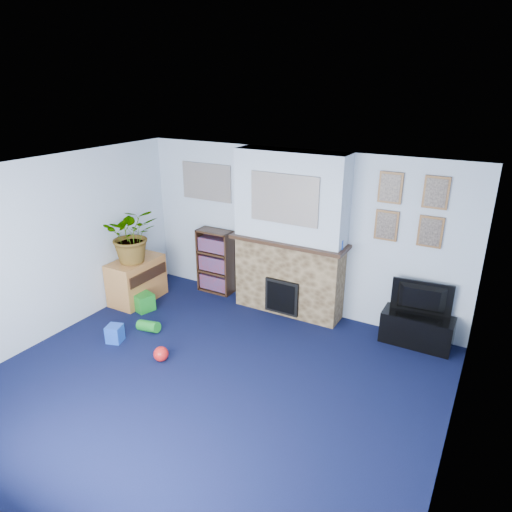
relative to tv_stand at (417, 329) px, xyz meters
The scene contains 26 objects.
floor 2.78m from the tv_stand, 132.81° to the right, with size 5.00×4.50×0.01m, color #0E1235.
ceiling 3.52m from the tv_stand, 132.81° to the right, with size 5.00×4.50×0.01m, color white.
wall_back 2.13m from the tv_stand, behind, with size 5.00×0.04×2.40m, color silver.
wall_front 4.78m from the tv_stand, 113.72° to the right, with size 5.00×0.04×2.40m, color silver.
wall_left 4.93m from the tv_stand, 155.14° to the right, with size 0.04×4.50×2.40m, color silver.
wall_right 2.34m from the tv_stand, 73.04° to the right, with size 0.04×4.50×2.40m, color silver.
chimney_breast 2.11m from the tv_stand, behind, with size 1.72×0.50×2.40m.
collage_main 2.45m from the tv_stand, behind, with size 1.00×0.03×0.68m, color gray.
collage_left 3.77m from the tv_stand, behind, with size 0.90×0.03×0.58m, color gray.
portrait_tl 1.88m from the tv_stand, 161.00° to the left, with size 0.30×0.03×0.40m, color brown.
portrait_tr 1.79m from the tv_stand, 98.74° to the left, with size 0.30×0.03×0.40m, color brown.
portrait_bl 1.42m from the tv_stand, 161.00° to the left, with size 0.30×0.03×0.40m, color brown.
portrait_br 1.29m from the tv_stand, 98.74° to the left, with size 0.30×0.03×0.40m, color brown.
tv_stand is the anchor object (origin of this frame).
television 0.42m from the tv_stand, 90.00° to the left, with size 0.76×0.10×0.44m, color black.
bookshelf 3.23m from the tv_stand, behind, with size 0.58×0.28×1.05m.
sideboard 4.20m from the tv_stand, 168.83° to the right, with size 0.49×0.87×0.68m, color #BC7A3C.
potted_plant 4.25m from the tv_stand, 168.02° to the right, with size 0.77×0.67×0.86m, color #26661E.
mantel_clock 2.11m from the tv_stand, behind, with size 0.10×0.06×0.13m, color gold.
mantel_candle 1.88m from the tv_stand, behind, with size 0.05×0.05×0.16m, color #B2BFC6.
mantel_teddy 2.65m from the tv_stand, behind, with size 0.12×0.12×0.12m, color gray.
mantel_can 1.48m from the tv_stand, behind, with size 0.07×0.07×0.13m, color blue.
green_crate 3.96m from the tv_stand, 164.94° to the right, with size 0.33×0.26×0.26m, color #198C26.
toy_ball 3.32m from the tv_stand, 143.86° to the right, with size 0.19×0.19×0.19m, color red.
toy_block 4.00m from the tv_stand, 151.45° to the right, with size 0.19×0.19×0.24m, color blue.
toy_tube 3.63m from the tv_stand, 155.93° to the right, with size 0.15×0.15×0.33m, color #198C26.
Camera 1 is at (2.61, -3.57, 3.27)m, focal length 32.00 mm.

